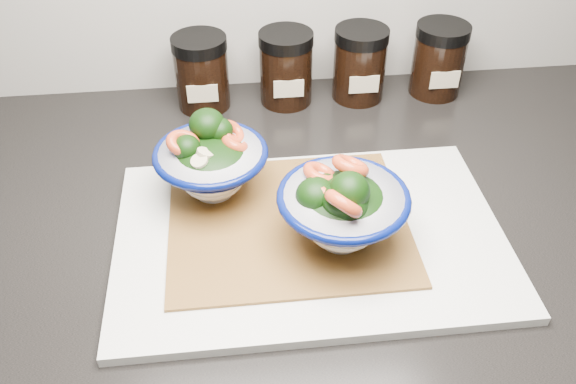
{
  "coord_description": "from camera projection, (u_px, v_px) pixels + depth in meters",
  "views": [
    {
      "loc": [
        -0.24,
        0.87,
        1.4
      ],
      "look_at": [
        -0.18,
        1.39,
        0.96
      ],
      "focal_mm": 38.0,
      "sensor_mm": 36.0,
      "label": 1
    }
  ],
  "objects": [
    {
      "name": "countertop",
      "position": [
        421.0,
        201.0,
        0.8
      ],
      "size": [
        3.5,
        0.6,
        0.04
      ],
      "primitive_type": "cube",
      "color": "black",
      "rests_on": "cabinet"
    },
    {
      "name": "cutting_board",
      "position": [
        310.0,
        237.0,
        0.71
      ],
      "size": [
        0.45,
        0.3,
        0.01
      ],
      "primitive_type": "cube",
      "color": "silver",
      "rests_on": "countertop"
    },
    {
      "name": "bamboo_mat",
      "position": [
        288.0,
        222.0,
        0.72
      ],
      "size": [
        0.28,
        0.24,
        0.0
      ],
      "primitive_type": "cube",
      "color": "olive",
      "rests_on": "cutting_board"
    },
    {
      "name": "bowl_left",
      "position": [
        211.0,
        163.0,
        0.74
      ],
      "size": [
        0.14,
        0.14,
        0.1
      ],
      "rotation": [
        0.0,
        0.0,
        0.38
      ],
      "color": "white",
      "rests_on": "bamboo_mat"
    },
    {
      "name": "bowl_right",
      "position": [
        342.0,
        208.0,
        0.67
      ],
      "size": [
        0.15,
        0.15,
        0.11
      ],
      "rotation": [
        0.0,
        0.0,
        -0.36
      ],
      "color": "white",
      "rests_on": "bamboo_mat"
    },
    {
      "name": "spice_jar_a",
      "position": [
        202.0,
        72.0,
        0.91
      ],
      "size": [
        0.08,
        0.08,
        0.11
      ],
      "color": "black",
      "rests_on": "countertop"
    },
    {
      "name": "spice_jar_b",
      "position": [
        286.0,
        68.0,
        0.92
      ],
      "size": [
        0.08,
        0.08,
        0.11
      ],
      "color": "black",
      "rests_on": "countertop"
    },
    {
      "name": "spice_jar_c",
      "position": [
        360.0,
        64.0,
        0.93
      ],
      "size": [
        0.08,
        0.08,
        0.11
      ],
      "color": "black",
      "rests_on": "countertop"
    },
    {
      "name": "spice_jar_d",
      "position": [
        439.0,
        59.0,
        0.94
      ],
      "size": [
        0.08,
        0.08,
        0.11
      ],
      "color": "black",
      "rests_on": "countertop"
    }
  ]
}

